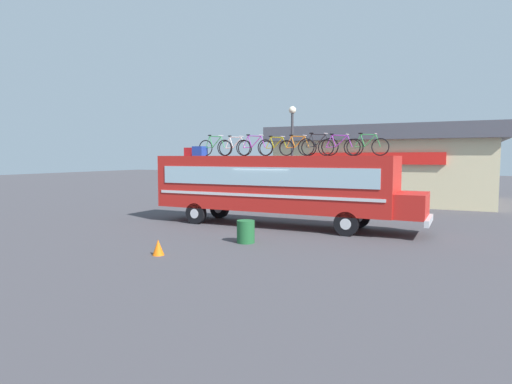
% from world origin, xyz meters
% --- Properties ---
extents(ground_plane, '(120.00, 120.00, 0.00)m').
position_xyz_m(ground_plane, '(0.00, 0.00, 0.00)').
color(ground_plane, '#423F44').
extents(bus, '(11.67, 2.39, 3.03)m').
position_xyz_m(bus, '(0.22, 0.00, 1.82)').
color(bus, red).
rests_on(bus, ground).
extents(luggage_bag_1, '(0.68, 0.47, 0.39)m').
position_xyz_m(luggage_bag_1, '(-4.29, 0.32, 3.23)').
color(luggage_bag_1, maroon).
rests_on(luggage_bag_1, bus).
extents(luggage_bag_2, '(0.53, 0.53, 0.44)m').
position_xyz_m(luggage_bag_2, '(-3.54, -0.19, 3.25)').
color(luggage_bag_2, '#193899').
rests_on(luggage_bag_2, bus).
extents(rooftop_bicycle_1, '(1.73, 0.44, 0.97)m').
position_xyz_m(rooftop_bicycle_1, '(-2.81, -0.06, 3.43)').
color(rooftop_bicycle_1, black).
rests_on(rooftop_bicycle_1, bus).
extents(rooftop_bicycle_2, '(1.69, 0.44, 0.92)m').
position_xyz_m(rooftop_bicycle_2, '(-1.87, 0.14, 3.41)').
color(rooftop_bicycle_2, black).
rests_on(rooftop_bicycle_2, bus).
extents(rooftop_bicycle_3, '(1.79, 0.44, 0.95)m').
position_xyz_m(rooftop_bicycle_3, '(-0.90, 0.11, 3.42)').
color(rooftop_bicycle_3, black).
rests_on(rooftop_bicycle_3, bus).
extents(rooftop_bicycle_4, '(1.63, 0.44, 0.88)m').
position_xyz_m(rooftop_bicycle_4, '(0.06, 0.34, 3.40)').
color(rooftop_bicycle_4, black).
rests_on(rooftop_bicycle_4, bus).
extents(rooftop_bicycle_5, '(1.68, 0.44, 0.90)m').
position_xyz_m(rooftop_bicycle_5, '(1.14, 0.10, 3.40)').
color(rooftop_bicycle_5, black).
rests_on(rooftop_bicycle_5, bus).
extents(rooftop_bicycle_6, '(1.71, 0.44, 0.95)m').
position_xyz_m(rooftop_bicycle_6, '(2.12, -0.18, 3.42)').
color(rooftop_bicycle_6, black).
rests_on(rooftop_bicycle_6, bus).
extents(rooftop_bicycle_7, '(1.70, 0.44, 0.88)m').
position_xyz_m(rooftop_bicycle_7, '(3.04, -0.40, 3.39)').
color(rooftop_bicycle_7, black).
rests_on(rooftop_bicycle_7, bus).
extents(rooftop_bicycle_8, '(1.67, 0.44, 0.91)m').
position_xyz_m(rooftop_bicycle_8, '(4.01, 0.23, 3.41)').
color(rooftop_bicycle_8, black).
rests_on(rooftop_bicycle_8, bus).
extents(roadside_building, '(14.32, 10.36, 4.92)m').
position_xyz_m(roadside_building, '(2.55, 14.18, 2.52)').
color(roadside_building, beige).
rests_on(roadside_building, ground).
extents(trash_bin, '(0.62, 0.62, 0.79)m').
position_xyz_m(trash_bin, '(0.72, -3.85, 0.39)').
color(trash_bin, '#1E592D').
rests_on(trash_bin, ground).
extents(traffic_cone, '(0.36, 0.36, 0.48)m').
position_xyz_m(traffic_cone, '(-0.80, -6.70, 0.24)').
color(traffic_cone, orange).
rests_on(traffic_cone, ground).
extents(street_lamp, '(0.39, 0.39, 5.63)m').
position_xyz_m(street_lamp, '(-0.79, 4.45, 3.66)').
color(street_lamp, '#38383D').
rests_on(street_lamp, ground).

